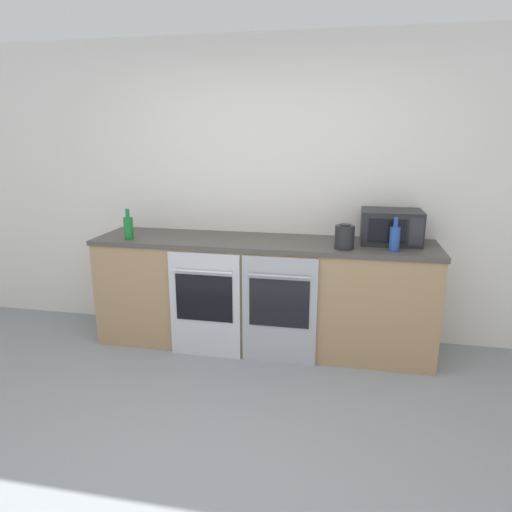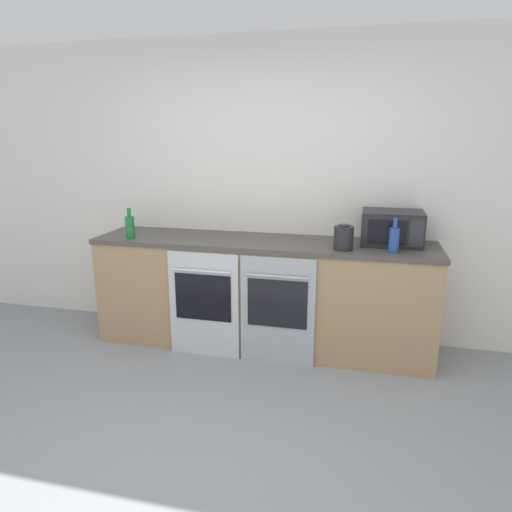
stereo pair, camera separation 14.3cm
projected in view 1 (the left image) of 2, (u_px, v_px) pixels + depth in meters
ground_plane at (205, 474)px, 2.47m from camera, size 16.00×16.00×0.00m
wall_back at (269, 192)px, 4.03m from camera, size 10.00×0.06×2.60m
counter_back at (262, 293)px, 3.92m from camera, size 2.85×0.64×0.93m
oven_left at (205, 305)px, 3.70m from camera, size 0.59×0.06×0.88m
oven_right at (279, 310)px, 3.58m from camera, size 0.59×0.06×0.88m
microwave at (391, 227)px, 3.67m from camera, size 0.47×0.36×0.27m
bottle_blue at (395, 238)px, 3.41m from camera, size 0.08×0.08×0.26m
bottle_green at (128, 227)px, 3.81m from camera, size 0.08×0.08×0.26m
kettle at (345, 237)px, 3.49m from camera, size 0.15×0.15×0.19m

